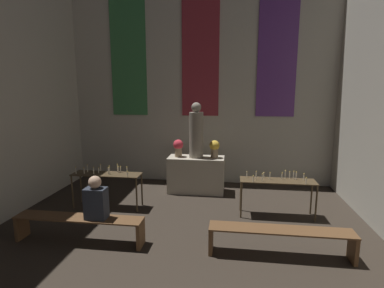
# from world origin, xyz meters

# --- Properties ---
(wall_back) EXTENTS (7.44, 0.16, 5.97)m
(wall_back) POSITION_xyz_m (0.00, 10.15, 3.02)
(wall_back) COLOR #B2AD9E
(wall_back) RESTS_ON ground_plane
(altar) EXTENTS (1.43, 0.63, 0.92)m
(altar) POSITION_xyz_m (0.00, 9.18, 0.46)
(altar) COLOR #ADA38E
(altar) RESTS_ON ground_plane
(statue) EXTENTS (0.35, 0.35, 1.39)m
(statue) POSITION_xyz_m (0.00, 9.18, 1.56)
(statue) COLOR gray
(statue) RESTS_ON altar
(flower_vase_left) EXTENTS (0.26, 0.26, 0.45)m
(flower_vase_left) POSITION_xyz_m (-0.46, 9.18, 1.17)
(flower_vase_left) COLOR #937A5B
(flower_vase_left) RESTS_ON altar
(flower_vase_right) EXTENTS (0.26, 0.26, 0.45)m
(flower_vase_right) POSITION_xyz_m (0.46, 9.18, 1.17)
(flower_vase_right) COLOR #937A5B
(flower_vase_right) RESTS_ON altar
(candle_rack_left) EXTENTS (1.54, 0.44, 0.98)m
(candle_rack_left) POSITION_xyz_m (-1.86, 7.89, 0.69)
(candle_rack_left) COLOR #473823
(candle_rack_left) RESTS_ON ground_plane
(candle_rack_right) EXTENTS (1.54, 0.44, 0.97)m
(candle_rack_right) POSITION_xyz_m (1.86, 7.89, 0.69)
(candle_rack_right) COLOR #473823
(candle_rack_right) RESTS_ON ground_plane
(pew_back_left) EXTENTS (2.25, 0.36, 0.46)m
(pew_back_left) POSITION_xyz_m (-1.69, 6.30, 0.35)
(pew_back_left) COLOR brown
(pew_back_left) RESTS_ON ground_plane
(pew_back_right) EXTENTS (2.25, 0.36, 0.46)m
(pew_back_right) POSITION_xyz_m (1.69, 6.30, 0.35)
(pew_back_right) COLOR brown
(pew_back_right) RESTS_ON ground_plane
(person_seated) EXTENTS (0.36, 0.24, 0.75)m
(person_seated) POSITION_xyz_m (-1.36, 6.30, 0.80)
(person_seated) COLOR #282D38
(person_seated) RESTS_ON pew_back_left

